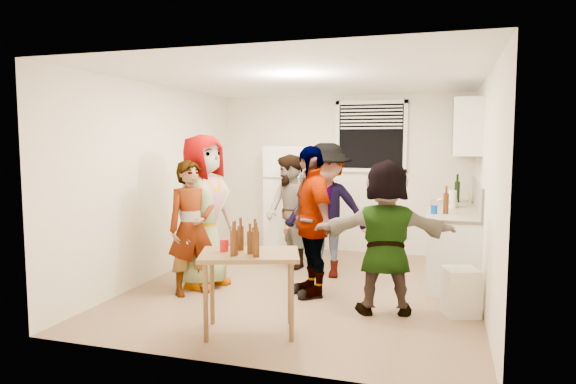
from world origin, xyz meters
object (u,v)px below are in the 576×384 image
(guest_back_left, at_px, (290,267))
(blue_cup, at_px, (434,214))
(beer_bottle_table, at_px, (250,254))
(guest_stripe, at_px, (193,294))
(kettle, at_px, (450,207))
(guest_back_right, at_px, (326,276))
(refrigerator, at_px, (291,200))
(beer_bottle_counter, at_px, (446,214))
(guest_black, at_px, (311,295))
(wine_bottle, at_px, (457,202))
(guest_orange, at_px, (384,312))
(guest_grey, at_px, (205,286))
(trash_bin, at_px, (460,291))
(red_cup, at_px, (224,251))
(serving_table, at_px, (250,332))

(guest_back_left, bearing_deg, blue_cup, 32.94)
(beer_bottle_table, distance_m, guest_stripe, 1.67)
(kettle, height_order, guest_back_left, kettle)
(guest_back_right, bearing_deg, refrigerator, 119.15)
(refrigerator, height_order, kettle, refrigerator)
(beer_bottle_counter, bearing_deg, guest_black, -150.65)
(wine_bottle, bearing_deg, beer_bottle_table, -118.02)
(kettle, relative_size, guest_orange, 0.15)
(guest_grey, bearing_deg, trash_bin, -77.85)
(guest_stripe, bearing_deg, blue_cup, -26.02)
(beer_bottle_counter, bearing_deg, beer_bottle_table, -127.64)
(guest_stripe, bearing_deg, kettle, -15.97)
(kettle, bearing_deg, beer_bottle_counter, -79.89)
(refrigerator, bearing_deg, beer_bottle_counter, -28.73)
(beer_bottle_table, xyz_separation_m, guest_black, (0.21, 1.36, -0.76))
(guest_back_left, xyz_separation_m, guest_orange, (1.51, -1.55, 0.00))
(beer_bottle_counter, relative_size, guest_stripe, 0.16)
(wine_bottle, distance_m, guest_back_right, 2.25)
(refrigerator, xyz_separation_m, guest_black, (0.87, -2.12, -0.85))
(guest_black, bearing_deg, beer_bottle_table, -43.20)
(kettle, relative_size, trash_bin, 0.49)
(wine_bottle, xyz_separation_m, guest_orange, (-0.73, -2.47, -0.90))
(refrigerator, xyz_separation_m, blue_cup, (2.21, -1.36, 0.05))
(beer_bottle_table, bearing_deg, guest_back_right, 84.82)
(kettle, bearing_deg, beer_bottle_table, -106.97)
(guest_stripe, distance_m, guest_orange, 2.22)
(blue_cup, xyz_separation_m, trash_bin, (0.30, -0.98, -0.65))
(trash_bin, xyz_separation_m, guest_black, (-1.64, 0.22, -0.25))
(guest_back_left, xyz_separation_m, guest_black, (0.61, -1.17, 0.00))
(guest_stripe, xyz_separation_m, guest_black, (1.33, 0.37, 0.00))
(trash_bin, relative_size, red_cup, 4.29)
(guest_grey, bearing_deg, guest_back_right, -40.43)
(guest_stripe, relative_size, guest_back_right, 0.89)
(wine_bottle, height_order, guest_grey, wine_bottle)
(kettle, relative_size, guest_back_right, 0.14)
(guest_orange, bearing_deg, guest_black, -35.88)
(guest_stripe, bearing_deg, trash_bin, -46.15)
(guest_stripe, relative_size, guest_orange, 0.98)
(beer_bottle_table, bearing_deg, guest_grey, 130.36)
(serving_table, distance_m, red_cup, 0.80)
(beer_bottle_counter, xyz_separation_m, red_cup, (-1.97, -2.15, -0.14))
(beer_bottle_counter, xyz_separation_m, guest_black, (-1.48, -0.83, -0.90))
(beer_bottle_counter, height_order, guest_black, beer_bottle_counter)
(red_cup, bearing_deg, trash_bin, 27.21)
(trash_bin, bearing_deg, red_cup, -152.79)
(serving_table, bearing_deg, guest_stripe, 139.24)
(guest_back_left, relative_size, guest_black, 0.92)
(trash_bin, bearing_deg, guest_orange, -168.38)
(blue_cup, bearing_deg, trash_bin, -72.89)
(red_cup, relative_size, guest_back_left, 0.07)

